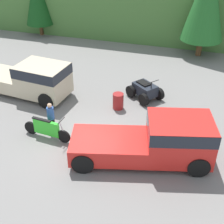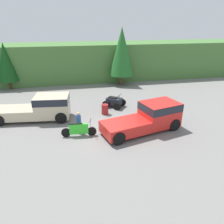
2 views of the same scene
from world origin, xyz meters
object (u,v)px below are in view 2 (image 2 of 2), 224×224
at_px(rider_person, 79,122).
at_px(steel_barrel, 105,109).
at_px(pickup_truck_second, 41,107).
at_px(quad_atv, 114,102).
at_px(dirt_bike, 79,130).
at_px(pickup_truck_red, 149,117).

xyz_separation_m(rider_person, steel_barrel, (2.40, 3.07, -0.45)).
relative_size(pickup_truck_second, quad_atv, 2.68).
height_order(pickup_truck_second, dirt_bike, pickup_truck_second).
height_order(rider_person, steel_barrel, rider_person).
distance_m(rider_person, steel_barrel, 3.92).
xyz_separation_m(dirt_bike, quad_atv, (3.58, 5.03, -0.01)).
height_order(dirt_bike, quad_atv, quad_atv).
relative_size(quad_atv, steel_barrel, 2.58).
xyz_separation_m(quad_atv, rider_person, (-3.54, -4.58, 0.40)).
bearing_deg(dirt_bike, pickup_truck_second, 133.90).
relative_size(pickup_truck_red, dirt_bike, 2.52).
bearing_deg(dirt_bike, rider_person, 90.37).
height_order(quad_atv, steel_barrel, quad_atv).
bearing_deg(pickup_truck_second, dirt_bike, -45.67).
height_order(dirt_bike, steel_barrel, dirt_bike).
bearing_deg(quad_atv, steel_barrel, -88.97).
height_order(pickup_truck_red, dirt_bike, pickup_truck_red).
height_order(dirt_bike, rider_person, rider_person).
bearing_deg(quad_atv, pickup_truck_second, -128.42).
bearing_deg(steel_barrel, dirt_bike, -124.76).
bearing_deg(pickup_truck_red, steel_barrel, 113.11).
height_order(quad_atv, rider_person, rider_person).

